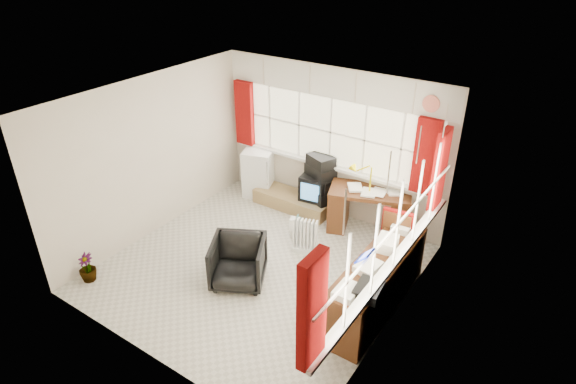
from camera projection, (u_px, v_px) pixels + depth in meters
The scene contains 20 objects.
ground at pixel (259, 268), 6.96m from camera, with size 4.00×4.00×0.00m, color beige.
room_walls at pixel (256, 175), 6.24m from camera, with size 4.00×4.00×4.00m.
window_back at pixel (328, 161), 7.92m from camera, with size 3.70×0.12×3.60m.
window_right at pixel (391, 261), 5.55m from camera, with size 0.12×3.70×3.60m.
curtains at pixel (352, 170), 6.48m from camera, with size 3.83×3.83×1.15m.
overhead_cabinets at pixel (362, 113), 6.11m from camera, with size 3.98×3.98×0.48m.
desk at pixel (369, 208), 7.66m from camera, with size 1.40×1.02×0.76m.
desk_lamp at pixel (371, 174), 7.28m from camera, with size 0.20×0.19×0.47m.
task_chair at pixel (393, 244), 6.54m from camera, with size 0.47×0.49×1.02m.
office_chair at pixel (238, 262), 6.53m from camera, with size 0.71×0.73×0.66m, color black.
radiator at pixel (305, 239), 7.20m from camera, with size 0.40×0.25×0.56m.
credenza at pixel (377, 282), 6.07m from camera, with size 0.50×2.00×0.85m.
file_tray at pixel (369, 290), 5.30m from camera, with size 0.28×0.35×0.12m, color black.
tv_bench at pixel (293, 201), 8.42m from camera, with size 1.40×0.50×0.25m, color #A17E50.
crt_tv at pixel (316, 187), 8.14m from camera, with size 0.54×0.52×0.44m.
hifi_stack at pixel (320, 179), 8.07m from camera, with size 0.69×0.57×0.80m.
mini_fridge at pixel (259, 172), 8.72m from camera, with size 0.65×0.65×0.87m.
spray_bottle_a at pixel (294, 228), 7.59m from camera, with size 0.12×0.12×0.31m, color silver.
spray_bottle_b at pixel (298, 219), 7.95m from camera, with size 0.08×0.08×0.18m, color #88CCC8.
flower_vase at pixel (87, 267), 6.62m from camera, with size 0.24×0.24×0.43m, color black.
Camera 1 is at (3.47, -4.39, 4.31)m, focal length 30.00 mm.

